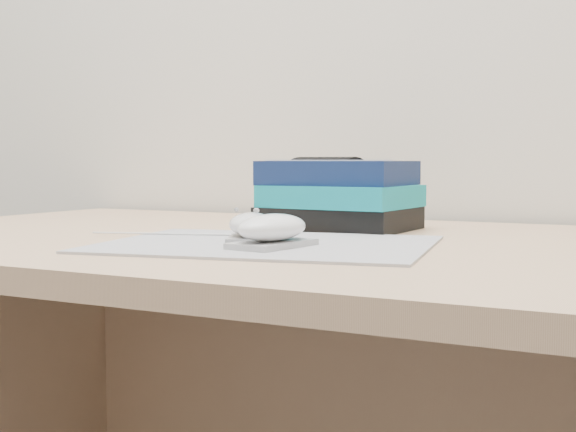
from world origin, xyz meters
The scene contains 7 objects.
desk centered at (0.00, 1.64, 0.50)m, with size 1.60×0.80×0.73m.
mousepad centered at (-0.09, 1.47, 0.73)m, with size 0.40×0.31×0.00m, color gray.
mouse_rear centered at (-0.12, 1.49, 0.75)m, with size 0.09×0.12×0.04m.
mouse_front centered at (-0.06, 1.44, 0.75)m, with size 0.08×0.12×0.05m.
usb_cable centered at (-0.28, 1.50, 0.73)m, with size 0.00×0.00×0.20m, color silver.
book_stack centered at (-0.11, 1.73, 0.78)m, with size 0.22×0.18×0.11m.
pouch centered at (-0.13, 1.74, 0.78)m, with size 0.14×0.12×0.11m.
Camera 1 is at (0.40, 0.60, 0.84)m, focal length 50.00 mm.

